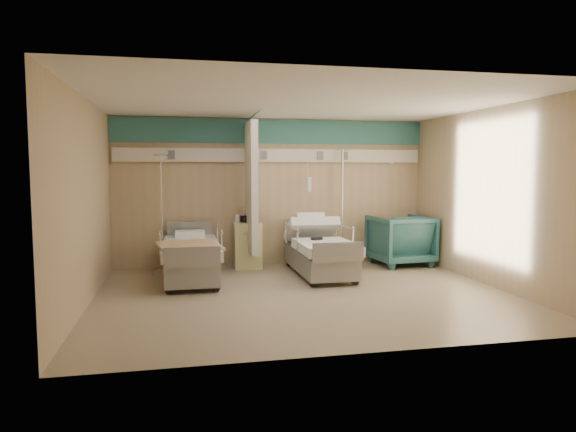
% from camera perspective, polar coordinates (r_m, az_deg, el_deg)
% --- Properties ---
extents(ground, '(6.00, 5.00, 0.00)m').
position_cam_1_polar(ground, '(7.65, 1.75, -8.67)').
color(ground, gray).
rests_on(ground, ground).
extents(room_walls, '(6.04, 5.04, 2.82)m').
position_cam_1_polar(room_walls, '(7.67, 1.12, 5.41)').
color(room_walls, tan).
rests_on(room_walls, ground).
extents(bed_right, '(1.00, 2.16, 0.63)m').
position_cam_1_polar(bed_right, '(8.97, 3.54, -4.57)').
color(bed_right, white).
rests_on(bed_right, ground).
extents(bed_left, '(1.00, 2.16, 0.63)m').
position_cam_1_polar(bed_left, '(8.65, -10.71, -5.00)').
color(bed_left, white).
rests_on(bed_left, ground).
extents(bedside_cabinet, '(0.50, 0.48, 0.85)m').
position_cam_1_polar(bedside_cabinet, '(9.60, -4.54, -3.26)').
color(bedside_cabinet, '#D8D387').
rests_on(bedside_cabinet, ground).
extents(visitor_armchair, '(1.13, 1.15, 0.97)m').
position_cam_1_polar(visitor_armchair, '(10.10, 12.36, -2.61)').
color(visitor_armchair, '#204F51').
rests_on(visitor_armchair, ground).
extents(waffle_blanket, '(0.67, 0.61, 0.07)m').
position_cam_1_polar(waffle_blanket, '(10.05, 12.34, 0.34)').
color(waffle_blanket, white).
rests_on(waffle_blanket, visitor_armchair).
extents(iv_stand_right, '(0.40, 0.40, 2.24)m').
position_cam_1_polar(iv_stand_right, '(10.08, 6.01, -2.68)').
color(iv_stand_right, silver).
rests_on(iv_stand_right, ground).
extents(iv_stand_left, '(0.37, 0.37, 2.09)m').
position_cam_1_polar(iv_stand_left, '(9.34, -13.76, -3.61)').
color(iv_stand_left, silver).
rests_on(iv_stand_left, ground).
extents(call_remote, '(0.21, 0.15, 0.04)m').
position_cam_1_polar(call_remote, '(8.80, 3.22, -2.53)').
color(call_remote, black).
rests_on(call_remote, bed_right).
extents(tan_blanket, '(1.07, 1.25, 0.04)m').
position_cam_1_polar(tan_blanket, '(8.14, -10.96, -3.26)').
color(tan_blanket, tan).
rests_on(tan_blanket, bed_left).
extents(toiletry_bag, '(0.27, 0.22, 0.13)m').
position_cam_1_polar(toiletry_bag, '(9.63, -4.50, -0.31)').
color(toiletry_bag, black).
rests_on(toiletry_bag, bedside_cabinet).
extents(white_cup, '(0.13, 0.13, 0.15)m').
position_cam_1_polar(white_cup, '(9.62, -5.65, -0.27)').
color(white_cup, white).
rests_on(white_cup, bedside_cabinet).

